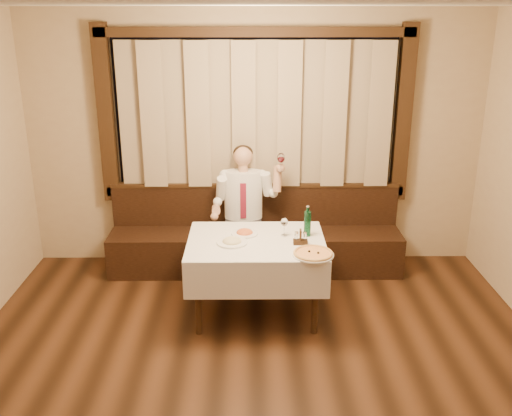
{
  "coord_description": "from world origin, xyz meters",
  "views": [
    {
      "loc": [
        -0.05,
        -3.17,
        2.78
      ],
      "look_at": [
        0.0,
        1.9,
        1.0
      ],
      "focal_mm": 40.0,
      "sensor_mm": 36.0,
      "label": 1
    }
  ],
  "objects_px": {
    "pasta_cream": "(232,239)",
    "pasta_red": "(245,231)",
    "cruet_caddy": "(300,239)",
    "dining_table": "(256,250)",
    "seated_man": "(244,201)",
    "banquette": "(255,242)",
    "pizza": "(313,254)",
    "green_bottle": "(307,223)"
  },
  "relations": [
    {
      "from": "pasta_red",
      "to": "seated_man",
      "type": "distance_m",
      "value": 0.79
    },
    {
      "from": "dining_table",
      "to": "pizza",
      "type": "height_order",
      "value": "pizza"
    },
    {
      "from": "dining_table",
      "to": "pasta_red",
      "type": "bearing_deg",
      "value": 126.58
    },
    {
      "from": "dining_table",
      "to": "seated_man",
      "type": "relative_size",
      "value": 0.9
    },
    {
      "from": "pasta_cream",
      "to": "seated_man",
      "type": "height_order",
      "value": "seated_man"
    },
    {
      "from": "banquette",
      "to": "pasta_cream",
      "type": "xyz_separation_m",
      "value": [
        -0.22,
        -1.1,
        0.48
      ]
    },
    {
      "from": "dining_table",
      "to": "pasta_cream",
      "type": "distance_m",
      "value": 0.27
    },
    {
      "from": "banquette",
      "to": "green_bottle",
      "type": "relative_size",
      "value": 10.78
    },
    {
      "from": "green_bottle",
      "to": "cruet_caddy",
      "type": "distance_m",
      "value": 0.23
    },
    {
      "from": "green_bottle",
      "to": "cruet_caddy",
      "type": "bearing_deg",
      "value": -111.7
    },
    {
      "from": "banquette",
      "to": "seated_man",
      "type": "bearing_deg",
      "value": -143.98
    },
    {
      "from": "pasta_cream",
      "to": "seated_man",
      "type": "xyz_separation_m",
      "value": [
        0.1,
        1.01,
        0.02
      ]
    },
    {
      "from": "pasta_cream",
      "to": "cruet_caddy",
      "type": "xyz_separation_m",
      "value": [
        0.62,
        -0.02,
        0.01
      ]
    },
    {
      "from": "pasta_red",
      "to": "cruet_caddy",
      "type": "distance_m",
      "value": 0.56
    },
    {
      "from": "dining_table",
      "to": "pasta_cream",
      "type": "height_order",
      "value": "pasta_cream"
    },
    {
      "from": "pizza",
      "to": "pasta_red",
      "type": "bearing_deg",
      "value": 140.44
    },
    {
      "from": "pasta_red",
      "to": "seated_man",
      "type": "relative_size",
      "value": 0.18
    },
    {
      "from": "pasta_red",
      "to": "banquette",
      "type": "bearing_deg",
      "value": 82.96
    },
    {
      "from": "dining_table",
      "to": "cruet_caddy",
      "type": "xyz_separation_m",
      "value": [
        0.4,
        -0.1,
        0.15
      ]
    },
    {
      "from": "pasta_cream",
      "to": "pasta_red",
      "type": "bearing_deg",
      "value": 62.86
    },
    {
      "from": "banquette",
      "to": "dining_table",
      "type": "distance_m",
      "value": 1.08
    },
    {
      "from": "green_bottle",
      "to": "seated_man",
      "type": "bearing_deg",
      "value": 125.92
    },
    {
      "from": "pizza",
      "to": "green_bottle",
      "type": "distance_m",
      "value": 0.46
    },
    {
      "from": "pizza",
      "to": "pasta_cream",
      "type": "height_order",
      "value": "pasta_cream"
    },
    {
      "from": "pasta_red",
      "to": "pasta_cream",
      "type": "relative_size",
      "value": 0.9
    },
    {
      "from": "pizza",
      "to": "seated_man",
      "type": "bearing_deg",
      "value": 115.54
    },
    {
      "from": "dining_table",
      "to": "cruet_caddy",
      "type": "relative_size",
      "value": 9.06
    },
    {
      "from": "banquette",
      "to": "cruet_caddy",
      "type": "xyz_separation_m",
      "value": [
        0.4,
        -1.12,
        0.5
      ]
    },
    {
      "from": "pasta_cream",
      "to": "seated_man",
      "type": "distance_m",
      "value": 1.01
    },
    {
      "from": "seated_man",
      "to": "cruet_caddy",
      "type": "bearing_deg",
      "value": -63.15
    },
    {
      "from": "dining_table",
      "to": "seated_man",
      "type": "height_order",
      "value": "seated_man"
    },
    {
      "from": "banquette",
      "to": "cruet_caddy",
      "type": "distance_m",
      "value": 1.29
    },
    {
      "from": "pasta_red",
      "to": "cruet_caddy",
      "type": "relative_size",
      "value": 1.81
    },
    {
      "from": "dining_table",
      "to": "pasta_cream",
      "type": "bearing_deg",
      "value": -161.38
    },
    {
      "from": "cruet_caddy",
      "to": "seated_man",
      "type": "bearing_deg",
      "value": 117.25
    },
    {
      "from": "dining_table",
      "to": "pasta_red",
      "type": "height_order",
      "value": "pasta_red"
    },
    {
      "from": "banquette",
      "to": "pizza",
      "type": "xyz_separation_m",
      "value": [
        0.49,
        -1.37,
        0.46
      ]
    },
    {
      "from": "banquette",
      "to": "seated_man",
      "type": "distance_m",
      "value": 0.53
    },
    {
      "from": "pasta_red",
      "to": "cruet_caddy",
      "type": "height_order",
      "value": "cruet_caddy"
    },
    {
      "from": "cruet_caddy",
      "to": "green_bottle",
      "type": "bearing_deg",
      "value": 68.69
    },
    {
      "from": "pizza",
      "to": "pasta_red",
      "type": "height_order",
      "value": "pasta_red"
    },
    {
      "from": "pasta_red",
      "to": "pizza",
      "type": "bearing_deg",
      "value": -39.56
    }
  ]
}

